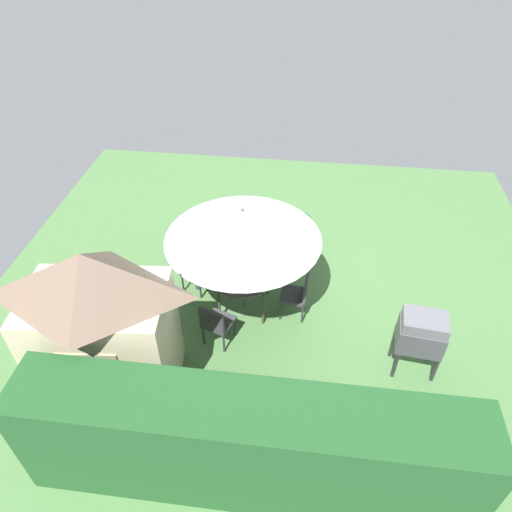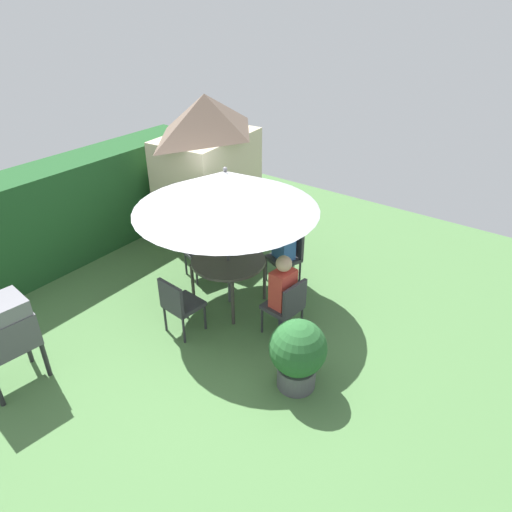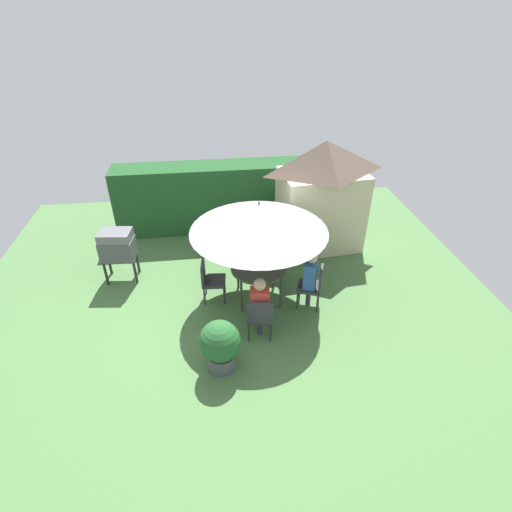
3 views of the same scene
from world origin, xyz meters
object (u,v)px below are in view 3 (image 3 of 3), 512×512
at_px(chair_near_shed, 260,315).
at_px(chair_toward_hedge, 268,251).
at_px(chair_far_side, 314,284).
at_px(potted_plant_by_shed, 220,344).
at_px(person_in_red, 260,301).
at_px(chair_toward_house, 210,278).
at_px(patio_umbrella, 259,218).
at_px(bbq_grill, 117,246).
at_px(person_in_blue, 310,273).
at_px(garden_shed, 321,195).
at_px(patio_table, 259,270).

xyz_separation_m(chair_near_shed, chair_toward_hedge, (0.47, 2.10, 0.00)).
relative_size(chair_far_side, potted_plant_by_shed, 0.95).
relative_size(potted_plant_by_shed, person_in_red, 0.75).
relative_size(chair_toward_house, person_in_red, 0.71).
relative_size(chair_near_shed, chair_toward_hedge, 1.00).
distance_m(patio_umbrella, chair_near_shed, 1.79).
bearing_deg(potted_plant_by_shed, chair_far_side, 35.98).
height_order(bbq_grill, person_in_blue, person_in_blue).
bearing_deg(patio_umbrella, potted_plant_by_shed, -116.00).
distance_m(chair_toward_hedge, person_in_blue, 1.47).
height_order(chair_toward_hedge, potted_plant_by_shed, potted_plant_by_shed).
relative_size(patio_umbrella, potted_plant_by_shed, 2.78).
bearing_deg(person_in_red, garden_shed, 57.91).
relative_size(patio_table, bbq_grill, 0.94).
distance_m(chair_toward_hedge, person_in_red, 2.08).
bearing_deg(patio_table, potted_plant_by_shed, -116.00).
distance_m(bbq_grill, chair_toward_hedge, 3.28).
bearing_deg(patio_umbrella, chair_far_side, -19.97).
height_order(bbq_grill, person_in_red, person_in_red).
relative_size(garden_shed, patio_table, 2.38).
distance_m(patio_table, chair_toward_house, 1.01).
relative_size(patio_table, chair_far_side, 1.25).
bearing_deg(potted_plant_by_shed, garden_shed, 54.74).
distance_m(patio_umbrella, person_in_red, 1.54).
height_order(bbq_grill, potted_plant_by_shed, bbq_grill).
xyz_separation_m(bbq_grill, person_in_red, (2.80, -2.13, -0.06)).
distance_m(potted_plant_by_shed, person_in_red, 1.07).
relative_size(patio_table, chair_toward_hedge, 1.25).
height_order(patio_umbrella, chair_near_shed, patio_umbrella).
height_order(chair_near_shed, chair_far_side, same).
bearing_deg(chair_far_side, patio_umbrella, 160.03).
bearing_deg(person_in_blue, patio_umbrella, 160.03).
relative_size(chair_near_shed, person_in_blue, 0.71).
height_order(patio_umbrella, chair_toward_hedge, patio_umbrella).
distance_m(patio_table, potted_plant_by_shed, 1.99).
bearing_deg(bbq_grill, potted_plant_by_shed, -54.22).
bearing_deg(chair_toward_house, chair_far_side, -12.79).
bearing_deg(bbq_grill, chair_near_shed, -38.46).
distance_m(garden_shed, person_in_red, 3.59).
distance_m(patio_umbrella, chair_toward_house, 1.69).
relative_size(bbq_grill, chair_far_side, 1.33).
xyz_separation_m(chair_far_side, chair_toward_hedge, (-0.72, 1.33, 0.00)).
bearing_deg(garden_shed, person_in_blue, -108.88).
distance_m(bbq_grill, chair_far_side, 4.24).
xyz_separation_m(patio_table, person_in_blue, (0.98, -0.36, 0.08)).
bearing_deg(chair_near_shed, patio_table, 83.41).
xyz_separation_m(chair_near_shed, chair_toward_house, (-0.86, 1.23, 0.00)).
bearing_deg(person_in_red, potted_plant_by_shed, -136.22).
relative_size(patio_table, person_in_blue, 0.89).
bearing_deg(person_in_blue, patio_table, 160.03).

